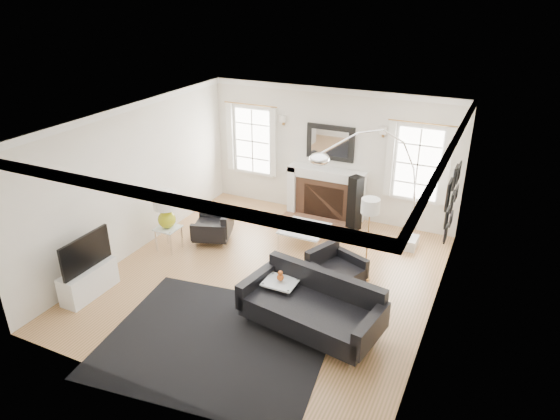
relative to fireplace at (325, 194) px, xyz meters
The scene contains 25 objects.
floor 2.84m from the fireplace, 90.00° to the right, with size 6.00×6.00×0.00m, color olive.
back_wall 0.88m from the fireplace, 90.00° to the left, with size 5.50×0.04×2.80m, color silver.
front_wall 5.85m from the fireplace, 90.00° to the right, with size 5.50×0.04×2.80m, color silver.
left_wall 4.01m from the fireplace, 134.58° to the right, with size 0.04×6.00×2.80m, color silver.
right_wall 4.01m from the fireplace, 45.42° to the right, with size 0.04×6.00×2.80m, color silver.
ceiling 3.59m from the fireplace, 90.00° to the right, with size 5.50×6.00×0.02m, color white.
crown_molding 3.55m from the fireplace, 90.00° to the right, with size 5.50×6.00×0.12m, color white.
fireplace is the anchor object (origin of this frame).
mantel_mirror 1.12m from the fireplace, 90.00° to the left, with size 1.05×0.07×0.75m.
window_left 2.07m from the fireplace, behind, with size 1.24×0.15×1.62m.
window_right 2.07m from the fireplace, ahead, with size 1.24×0.15×1.62m.
gallery_wall 3.26m from the fireplace, 28.83° to the right, with size 0.04×1.73×1.29m.
tv_unit 5.12m from the fireplace, 118.55° to the right, with size 0.35×1.00×1.09m.
area_rug 4.68m from the fireplace, 88.96° to the right, with size 3.13×2.61×0.01m, color black.
sofa 3.94m from the fireplace, 72.00° to the right, with size 2.20×1.28×0.68m.
armchair_left 2.55m from the fireplace, 128.27° to the right, with size 0.92×0.97×0.53m.
armchair_right 2.81m from the fireplace, 66.53° to the right, with size 1.00×1.06×0.57m.
coffee_table 1.42m from the fireplace, 85.97° to the right, with size 0.85×0.85×0.38m.
side_table_left 3.47m from the fireplace, 129.46° to the right, with size 0.43×0.43×0.47m.
nesting_table 3.64m from the fireplace, 80.35° to the right, with size 0.51×0.42×0.56m.
gourd_lamp 3.48m from the fireplace, 129.46° to the right, with size 0.45×0.45×0.72m.
orange_vase 3.64m from the fireplace, 80.35° to the right, with size 0.11×0.11×0.17m.
arc_floor_lamp 1.95m from the fireplace, 44.36° to the right, with size 1.78×1.65×2.52m.
stick_floor_lamp 2.70m from the fireplace, 53.71° to the right, with size 0.31×0.31×1.52m.
speaker_tower 0.82m from the fireplace, 22.04° to the right, with size 0.23×0.23×1.17m, color black.
Camera 1 is at (3.37, -6.65, 4.73)m, focal length 32.00 mm.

